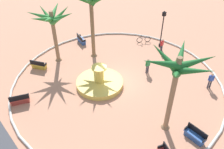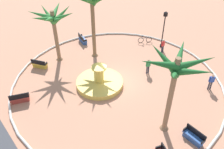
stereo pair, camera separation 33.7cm
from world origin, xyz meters
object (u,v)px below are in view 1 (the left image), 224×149
(bench_west, at_px, (39,65))
(lamppost, at_px, (162,26))
(palm_tree_mid_plaza, at_px, (177,72))
(bench_north, at_px, (20,100))
(person_cyclist_helmet, at_px, (162,45))
(person_cyclist_photo, at_px, (148,65))
(bench_southwest, at_px, (81,40))
(bicycle_red_frame, at_px, (144,39))
(fountain, at_px, (100,82))
(palm_tree_by_curb, at_px, (91,5))
(bench_southeast, at_px, (195,136))
(person_pedestrian_stroll, at_px, (211,80))
(palm_tree_near_fountain, at_px, (52,21))

(bench_west, relative_size, lamppost, 0.37)
(palm_tree_mid_plaza, distance_m, bench_north, 13.17)
(person_cyclist_helmet, bearing_deg, lamppost, -44.62)
(person_cyclist_photo, bearing_deg, bench_southwest, 8.77)
(bicycle_red_frame, bearing_deg, bench_west, 74.26)
(palm_tree_mid_plaza, distance_m, bicycle_red_frame, 13.93)
(bench_west, xyz_separation_m, lamppost, (-5.28, -12.75, 2.20))
(palm_tree_mid_plaza, distance_m, bench_southwest, 15.90)
(fountain, xyz_separation_m, person_cyclist_photo, (-1.63, -4.74, 0.63))
(bench_southwest, distance_m, lamppost, 9.59)
(palm_tree_mid_plaza, distance_m, person_cyclist_helmet, 11.77)
(palm_tree_by_curb, distance_m, person_cyclist_photo, 7.99)
(bench_west, xyz_separation_m, person_cyclist_photo, (-7.79, -7.74, 0.58))
(bench_southeast, relative_size, person_cyclist_helmet, 0.97)
(person_pedestrian_stroll, bearing_deg, person_cyclist_photo, 25.31)
(person_cyclist_photo, bearing_deg, person_pedestrian_stroll, -154.69)
(bench_west, bearing_deg, palm_tree_near_fountain, -90.74)
(bench_southwest, bearing_deg, person_cyclist_helmet, -144.08)
(fountain, height_order, person_pedestrian_stroll, fountain)
(fountain, bearing_deg, bicycle_red_frame, -72.82)
(bench_north, bearing_deg, bicycle_red_frame, -89.29)
(palm_tree_by_curb, bearing_deg, palm_tree_near_fountain, 62.14)
(fountain, height_order, bench_north, fountain)
(palm_tree_mid_plaza, bearing_deg, lamppost, -48.27)
(person_cyclist_photo, height_order, person_pedestrian_stroll, person_pedestrian_stroll)
(person_pedestrian_stroll, bearing_deg, palm_tree_mid_plaza, 92.60)
(palm_tree_near_fountain, distance_m, person_pedestrian_stroll, 15.75)
(bench_north, bearing_deg, palm_tree_by_curb, -79.23)
(bench_southwest, height_order, person_cyclist_helmet, person_cyclist_helmet)
(bench_north, height_order, person_cyclist_helmet, person_cyclist_helmet)
(bench_north, xyz_separation_m, bench_southeast, (-11.88, -7.92, 0.00))
(palm_tree_by_curb, relative_size, bench_southwest, 4.30)
(palm_tree_mid_plaza, bearing_deg, person_cyclist_helmet, -48.70)
(palm_tree_near_fountain, xyz_separation_m, person_cyclist_helmet, (-6.15, -9.61, -3.66))
(fountain, height_order, palm_tree_by_curb, palm_tree_by_curb)
(palm_tree_near_fountain, xyz_separation_m, lamppost, (-5.25, -10.50, -2.04))
(fountain, relative_size, palm_tree_by_curb, 0.60)
(person_cyclist_photo, bearing_deg, bench_west, 44.83)
(fountain, height_order, bench_southwest, fountain)
(lamppost, relative_size, person_cyclist_photo, 2.63)
(palm_tree_mid_plaza, bearing_deg, person_pedestrian_stroll, -87.40)
(bicycle_red_frame, bearing_deg, bench_north, 90.71)
(palm_tree_mid_plaza, bearing_deg, bicycle_red_frame, -39.76)
(bench_southeast, bearing_deg, lamppost, -39.60)
(fountain, bearing_deg, palm_tree_by_curb, -31.21)
(fountain, height_order, person_cyclist_helmet, fountain)
(palm_tree_by_curb, bearing_deg, bench_southwest, -11.64)
(person_cyclist_helmet, distance_m, person_pedestrian_stroll, 7.10)
(bench_west, bearing_deg, person_cyclist_photo, -135.17)
(palm_tree_near_fountain, relative_size, palm_tree_by_curb, 0.80)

